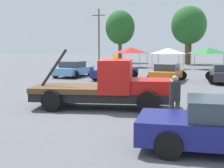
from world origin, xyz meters
TOP-DOWN VIEW (x-y plane):
  - ground_plane at (0.00, 0.00)m, footprint 160.00×160.00m
  - tow_truck at (0.34, 0.10)m, footprint 6.20×3.48m
  - person_near_truck at (3.45, -1.69)m, footprint 0.37×0.37m
  - parked_car_skyblue at (-7.82, 11.64)m, footprint 2.55×4.34m
  - parked_car_navy at (-3.70, 10.96)m, footprint 2.89×4.80m
  - parked_car_orange at (0.49, 11.09)m, footprint 2.37×4.51m
  - canopy_tent_red at (-7.10, 24.90)m, footprint 3.38×3.38m
  - canopy_tent_white at (-2.31, 24.42)m, footprint 3.11×3.11m
  - canopy_tent_green at (2.17, 24.91)m, footprint 3.47×3.47m
  - tree_left at (-1.68, 34.45)m, footprint 4.67×4.67m
  - tree_center at (-1.42, 35.17)m, footprint 4.74×4.74m
  - tree_right at (-12.36, 35.13)m, footprint 4.65×4.65m
  - utility_pole at (-15.73, 34.37)m, footprint 2.20×0.24m

SIDE VIEW (x-z plane):
  - ground_plane at x=0.00m, z-range 0.00..0.00m
  - parked_car_orange at x=0.49m, z-range -0.02..1.32m
  - parked_car_skyblue at x=-7.82m, z-range -0.02..1.32m
  - parked_car_navy at x=-3.70m, z-range -0.02..1.32m
  - tow_truck at x=0.34m, z-range -0.36..2.16m
  - person_near_truck at x=3.45m, z-range 0.13..1.79m
  - canopy_tent_white at x=-2.31m, z-range 0.87..3.30m
  - canopy_tent_red at x=-7.10m, z-range 0.89..3.39m
  - canopy_tent_green at x=2.17m, z-range 0.90..3.42m
  - utility_pole at x=-15.73m, z-range 0.26..8.85m
  - tree_right at x=-12.36m, z-range 1.42..9.72m
  - tree_left at x=-1.68m, z-range 1.43..9.77m
  - tree_center at x=-1.42m, z-range 1.45..9.91m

